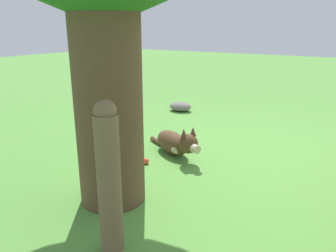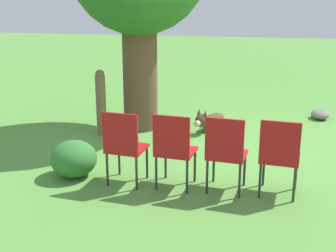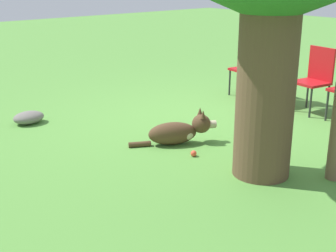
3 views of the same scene
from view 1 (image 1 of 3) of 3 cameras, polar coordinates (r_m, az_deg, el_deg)
ground_plane at (r=3.93m, az=13.74°, el=-5.81°), size 30.00×30.00×0.00m
dog at (r=3.91m, az=1.39°, el=-3.00°), size 0.97×0.59×0.42m
fence_post at (r=2.20m, az=-10.25°, el=-8.94°), size 0.16×0.16×1.07m
tennis_ball at (r=3.72m, az=-3.86°, el=-6.11°), size 0.07×0.07×0.07m
garden_rock at (r=6.01m, az=2.15°, el=3.42°), size 0.42×0.31×0.17m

